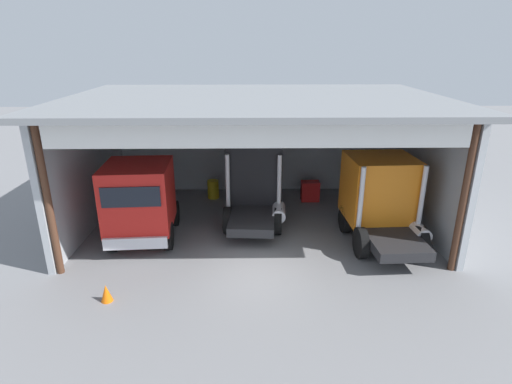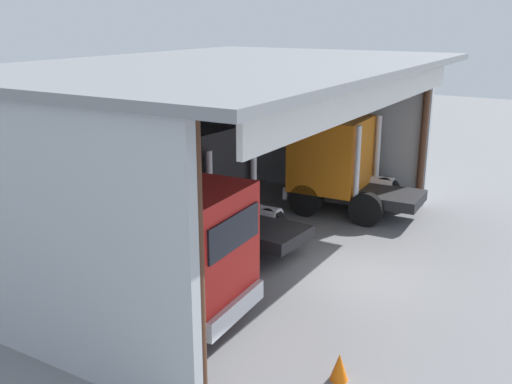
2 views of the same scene
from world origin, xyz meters
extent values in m
plane|color=slate|center=(0.00, 0.00, 0.00)|extent=(80.00, 80.00, 0.00)
cube|color=#ADB2B7|center=(0.00, 8.81, 2.67)|extent=(14.16, 0.24, 5.35)
cube|color=#ADB2B7|center=(-7.08, 4.40, 2.67)|extent=(0.24, 8.81, 5.35)
cube|color=#ADB2B7|center=(7.08, 4.40, 2.67)|extent=(0.24, 8.81, 5.35)
cube|color=gray|center=(0.00, 3.90, 5.45)|extent=(14.76, 9.81, 0.20)
cylinder|color=#4C2D1E|center=(-6.83, 0.15, 2.67)|extent=(0.24, 0.24, 5.35)
cylinder|color=#4C2D1E|center=(6.83, 0.15, 2.67)|extent=(0.24, 0.24, 5.35)
cube|color=white|center=(0.00, -0.40, 5.00)|extent=(12.74, 0.12, 0.90)
cube|color=red|center=(-4.48, 2.30, 2.03)|extent=(2.57, 2.72, 2.47)
cube|color=black|center=(-4.40, 0.99, 2.47)|extent=(2.06, 0.18, 0.74)
cube|color=silver|center=(-4.40, 0.96, 0.70)|extent=(2.30, 0.30, 0.44)
cube|color=#232326|center=(-4.58, 4.02, 0.73)|extent=(2.00, 3.23, 0.36)
cylinder|color=silver|center=(-3.48, 3.81, 1.88)|extent=(0.18, 0.18, 2.68)
cylinder|color=silver|center=(-5.65, 3.68, 1.88)|extent=(0.18, 0.18, 2.68)
cylinder|color=silver|center=(-5.65, 3.65, 0.85)|extent=(0.63, 1.23, 0.56)
cylinder|color=black|center=(-3.39, 1.85, 0.55)|extent=(0.37, 1.11, 1.09)
cylinder|color=black|center=(-5.50, 1.72, 0.55)|extent=(0.37, 1.11, 1.09)
cylinder|color=black|center=(-3.52, 4.08, 0.55)|extent=(0.37, 1.11, 1.09)
cylinder|color=black|center=(-5.64, 3.96, 0.55)|extent=(0.37, 1.11, 1.09)
cube|color=black|center=(-0.02, 4.98, 2.22)|extent=(2.53, 2.19, 2.81)
cube|color=black|center=(0.05, 6.02, 2.71)|extent=(2.04, 0.20, 0.84)
cube|color=silver|center=(0.05, 6.05, 0.71)|extent=(2.28, 0.31, 0.44)
cube|color=#232326|center=(-0.14, 3.18, 0.74)|extent=(2.01, 3.39, 0.36)
cylinder|color=silver|center=(-1.17, 3.89, 1.90)|extent=(0.18, 0.18, 2.66)
cylinder|color=silver|center=(0.98, 3.74, 1.90)|extent=(0.18, 0.18, 2.66)
cylinder|color=silver|center=(0.96, 3.41, 0.86)|extent=(0.64, 1.23, 0.56)
cylinder|color=black|center=(-1.04, 5.46, 0.56)|extent=(0.37, 1.15, 1.13)
cylinder|color=black|center=(1.05, 5.32, 0.56)|extent=(0.37, 1.15, 1.13)
cylinder|color=black|center=(-1.19, 3.25, 0.56)|extent=(0.37, 1.15, 1.13)
cylinder|color=black|center=(0.91, 3.11, 0.56)|extent=(0.37, 1.15, 1.13)
cube|color=orange|center=(4.87, 2.85, 2.10)|extent=(2.63, 2.50, 2.54)
cube|color=black|center=(4.82, 4.07, 2.54)|extent=(2.15, 0.15, 0.76)
cube|color=silver|center=(4.82, 4.10, 0.73)|extent=(2.41, 0.27, 0.44)
cube|color=#232326|center=(4.95, 1.14, 0.76)|extent=(2.03, 3.20, 0.36)
cylinder|color=silver|center=(3.80, 1.46, 1.98)|extent=(0.18, 0.18, 2.81)
cylinder|color=silver|center=(6.07, 1.56, 1.98)|extent=(0.18, 0.18, 2.81)
cylinder|color=silver|center=(6.07, 1.49, 0.88)|extent=(0.61, 1.22, 0.56)
cylinder|color=black|center=(3.74, 3.28, 0.58)|extent=(0.35, 1.17, 1.15)
cylinder|color=black|center=(5.97, 3.38, 0.58)|extent=(0.35, 1.17, 1.15)
cylinder|color=black|center=(3.84, 1.09, 0.58)|extent=(0.35, 1.17, 1.15)
cylinder|color=black|center=(6.06, 1.19, 0.58)|extent=(0.35, 1.17, 1.15)
cylinder|color=gold|center=(-2.13, 7.40, 0.47)|extent=(0.58, 0.58, 0.94)
cube|color=red|center=(2.79, 6.96, 0.50)|extent=(0.90, 0.60, 1.00)
cone|color=orange|center=(-4.68, -1.56, 0.28)|extent=(0.36, 0.36, 0.56)
camera|label=1|loc=(-0.24, -12.38, 7.50)|focal=28.74mm
camera|label=2|loc=(-13.86, -5.15, 6.72)|focal=40.79mm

